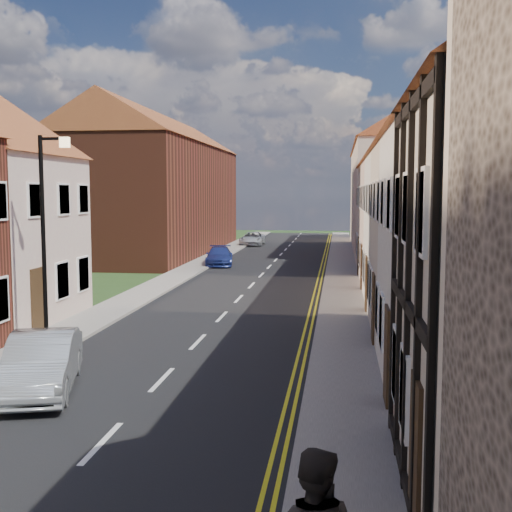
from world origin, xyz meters
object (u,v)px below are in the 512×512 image
lamppost (46,230)px  car_far (219,256)px  car_distant (252,239)px  car_mid (42,363)px

lamppost → car_far: (0.61, 22.47, -2.96)m
car_distant → car_far: bearing=-90.2°
car_mid → car_distant: bearing=74.1°
car_far → lamppost: bearing=-100.2°
lamppost → car_mid: (1.34, -3.23, -2.86)m
lamppost → car_far: lamppost is taller
car_mid → car_distant: (-0.72, 41.09, -0.10)m
car_mid → lamppost: bearing=95.5°
lamppost → car_mid: lamppost is taller
lamppost → car_distant: lamppost is taller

